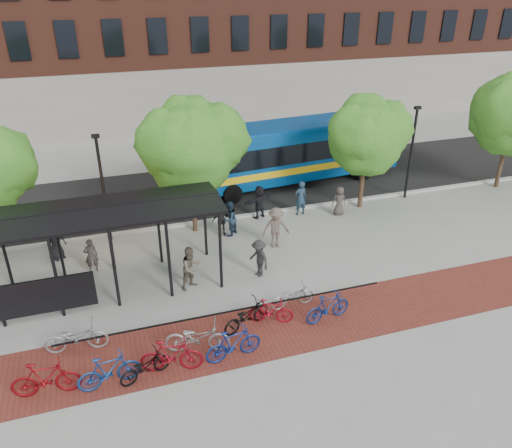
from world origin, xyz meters
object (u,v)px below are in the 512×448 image
object	(u,v)px
bus_shelter	(76,224)
bike_6	(197,337)
tree_b	(192,142)
lamp_post_left	(103,186)
pedestrian_1	(91,256)
bike_5	(171,356)
bike_10	(292,296)
tree_c	(368,133)
bike_9	(271,311)
pedestrian_2	(229,219)
pedestrian_5	(259,202)
bike_1	(46,379)
pedestrian_6	(339,201)
bus	(291,149)
bike_4	(145,367)
bike_3	(109,371)
bike_8	(246,316)
bike_11	(328,307)
pedestrian_4	(221,221)
pedestrian_3	(276,228)
pedestrian_7	(301,198)
pedestrian_0	(55,241)
pedestrian_8	(191,268)
pedestrian_9	(259,258)
bike_7	(233,344)
lamp_post_right	(411,151)

from	to	relation	value
bus_shelter	bike_6	bearing A→B (deg)	-54.36
tree_b	lamp_post_left	bearing A→B (deg)	176.50
pedestrian_1	bike_5	bearing A→B (deg)	100.72
bike_5	bike_10	xyz separation A→B (m)	(4.87, 1.98, -0.13)
tree_c	bike_9	world-z (taller)	tree_c
bike_6	pedestrian_2	distance (m)	8.24
bike_9	pedestrian_5	world-z (taller)	pedestrian_5
bike_1	bike_9	distance (m)	7.57
pedestrian_1	pedestrian_6	world-z (taller)	pedestrian_6
pedestrian_5	bus	bearing A→B (deg)	-149.19
bike_5	pedestrian_1	bearing A→B (deg)	30.62
tree_b	bike_1	world-z (taller)	tree_b
bike_6	bike_10	size ratio (longest dim) A/B	1.23
bike_10	pedestrian_5	world-z (taller)	pedestrian_5
bike_4	bike_6	world-z (taller)	bike_6
pedestrian_1	bike_3	bearing A→B (deg)	85.42
bike_5	bike_8	world-z (taller)	bike_5
tree_c	bike_8	world-z (taller)	tree_c
bike_11	pedestrian_4	world-z (taller)	pedestrian_4
bike_10	pedestrian_3	xyz separation A→B (m)	(0.97, 4.51, 0.52)
pedestrian_7	pedestrian_0	bearing A→B (deg)	-2.47
bike_8	bus_shelter	bearing A→B (deg)	30.32
bike_5	lamp_post_left	bearing A→B (deg)	20.85
bike_5	bike_11	world-z (taller)	bike_5
pedestrian_1	pedestrian_4	size ratio (longest dim) A/B	1.01
bike_9	pedestrian_8	size ratio (longest dim) A/B	0.89
tree_c	pedestrian_4	world-z (taller)	tree_c
pedestrian_5	pedestrian_0	bearing A→B (deg)	-13.00
bike_4	pedestrian_6	distance (m)	14.03
tree_c	bike_5	xyz separation A→B (m)	(-11.75, -9.27, -3.46)
pedestrian_7	pedestrian_4	bearing A→B (deg)	5.52
pedestrian_9	tree_b	bearing A→B (deg)	177.02
pedestrian_0	pedestrian_7	bearing A→B (deg)	-31.78
bike_10	pedestrian_5	xyz separation A→B (m)	(1.23, 7.66, 0.40)
bike_1	pedestrian_2	world-z (taller)	pedestrian_2
pedestrian_2	pedestrian_3	distance (m)	2.45
bus	bike_11	distance (m)	13.38
bike_7	tree_c	bearing A→B (deg)	-52.99
bike_7	pedestrian_4	xyz separation A→B (m)	(1.77, 8.43, 0.18)
bike_9	tree_b	bearing A→B (deg)	28.60
lamp_post_right	bike_7	distance (m)	16.02
tree_c	pedestrian_8	bearing A→B (deg)	-154.60
tree_c	lamp_post_right	bearing A→B (deg)	4.91
lamp_post_right	bus	distance (m)	6.73
pedestrian_4	bike_7	bearing A→B (deg)	-104.63
bike_8	pedestrian_0	world-z (taller)	pedestrian_0
bike_9	pedestrian_3	distance (m)	5.58
pedestrian_3	bike_5	bearing A→B (deg)	-125.36
pedestrian_2	pedestrian_7	xyz separation A→B (m)	(4.09, 1.08, 0.04)
lamp_post_right	pedestrian_8	xyz separation A→B (m)	(-13.12, -5.10, -1.84)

